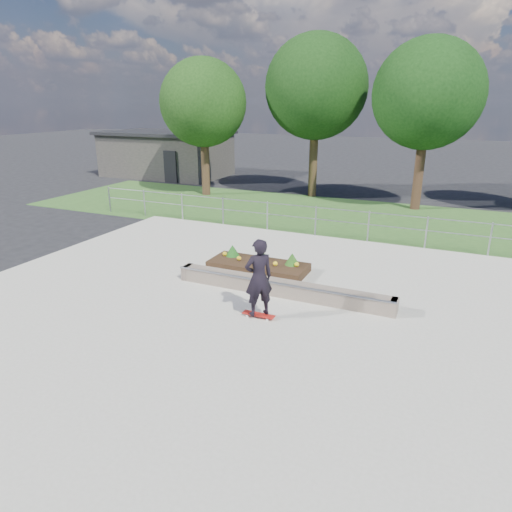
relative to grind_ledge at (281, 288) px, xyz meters
The scene contains 11 objects.
ground 1.85m from the grind_ledge, 118.46° to the right, with size 120.00×120.00×0.00m, color black.
grass_verge 9.43m from the grind_ledge, 95.32° to the left, with size 30.00×8.00×0.02m, color #2D5321.
concrete_slab 1.85m from the grind_ledge, 118.46° to the right, with size 15.00×15.00×0.06m, color #ACA899.
fence 5.97m from the grind_ledge, 98.45° to the left, with size 20.06×0.06×1.20m.
building 22.16m from the grind_ledge, 132.23° to the left, with size 8.40×5.40×3.00m.
tree_far_left 15.15m from the grind_ledge, 127.93° to the left, with size 4.55×4.55×7.15m.
tree_mid_left 14.80m from the grind_ledge, 104.15° to the left, with size 5.25×5.25×8.25m.
tree_mid_right 13.51m from the grind_ledge, 80.26° to the left, with size 4.90×4.90×7.70m.
grind_ledge is the anchor object (origin of this frame).
planter_bed 2.01m from the grind_ledge, 130.83° to the left, with size 3.00×1.20×0.61m.
skateboarder 1.66m from the grind_ledge, 90.29° to the right, with size 0.80×0.80×1.95m.
Camera 1 is at (4.84, -8.84, 4.96)m, focal length 32.00 mm.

